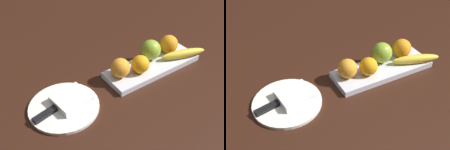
{
  "view_description": "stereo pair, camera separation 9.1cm",
  "coord_description": "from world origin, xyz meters",
  "views": [
    {
      "loc": [
        -0.61,
        -0.6,
        0.62
      ],
      "look_at": [
        -0.21,
        -0.02,
        0.05
      ],
      "focal_mm": 41.38,
      "sensor_mm": 36.0,
      "label": 1
    },
    {
      "loc": [
        -0.54,
        -0.65,
        0.62
      ],
      "look_at": [
        -0.21,
        -0.02,
        0.05
      ],
      "focal_mm": 41.38,
      "sensor_mm": 36.0,
      "label": 2
    }
  ],
  "objects": [
    {
      "name": "orange_near_apple",
      "position": [
        -0.09,
        -0.03,
        0.06
      ],
      "size": [
        0.07,
        0.07,
        0.07
      ],
      "primitive_type": "sphere",
      "color": "orange",
      "rests_on": "fruit_tray"
    },
    {
      "name": "apple",
      "position": [
        0.0,
        0.02,
        0.06
      ],
      "size": [
        0.08,
        0.08,
        0.08
      ],
      "primitive_type": "sphere",
      "color": "#86A82D",
      "rests_on": "fruit_tray"
    },
    {
      "name": "ground_plane",
      "position": [
        0.0,
        0.0,
        0.0
      ],
      "size": [
        2.4,
        2.4,
        0.0
      ],
      "primitive_type": "plane",
      "color": "black"
    },
    {
      "name": "orange_near_banana",
      "position": [
        -0.17,
        -0.01,
        0.06
      ],
      "size": [
        0.07,
        0.07,
        0.07
      ],
      "primitive_type": "sphere",
      "color": "orange",
      "rests_on": "fruit_tray"
    },
    {
      "name": "fruit_tray",
      "position": [
        -0.02,
        -0.02,
        0.01
      ],
      "size": [
        0.4,
        0.13,
        0.02
      ],
      "primitive_type": "cube",
      "color": "silver",
      "rests_on": "ground_plane"
    },
    {
      "name": "knife",
      "position": [
        -0.45,
        -0.02,
        0.02
      ],
      "size": [
        0.18,
        0.06,
        0.01
      ],
      "rotation": [
        0.0,
        0.0,
        0.22
      ],
      "color": "silver",
      "rests_on": "dinner_plate"
    },
    {
      "name": "dinner_plate",
      "position": [
        -0.4,
        -0.02,
        0.01
      ],
      "size": [
        0.23,
        0.23,
        0.01
      ],
      "primitive_type": "cylinder",
      "color": "white",
      "rests_on": "ground_plane"
    },
    {
      "name": "orange_center",
      "position": [
        0.09,
        0.01,
        0.06
      ],
      "size": [
        0.07,
        0.07,
        0.07
      ],
      "primitive_type": "sphere",
      "color": "orange",
      "rests_on": "fruit_tray"
    },
    {
      "name": "folded_napkin",
      "position": [
        -0.37,
        -0.02,
        0.02
      ],
      "size": [
        0.13,
        0.12,
        0.03
      ],
      "primitive_type": "cube",
      "rotation": [
        0.0,
        0.0,
        0.15
      ],
      "color": "white",
      "rests_on": "dinner_plate"
    },
    {
      "name": "banana",
      "position": [
        0.11,
        -0.05,
        0.04
      ],
      "size": [
        0.19,
        0.09,
        0.04
      ],
      "primitive_type": "ellipsoid",
      "rotation": [
        0.0,
        0.0,
        -0.3
      ],
      "color": "yellow",
      "rests_on": "fruit_tray"
    }
  ]
}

